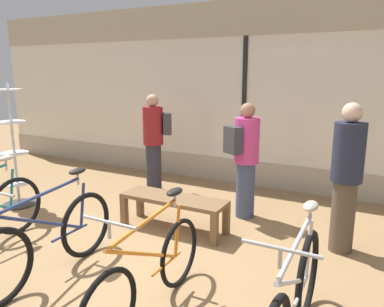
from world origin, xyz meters
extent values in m
plane|color=#99754C|center=(0.00, 0.00, 0.00)|extent=(24.00, 24.00, 0.00)
cube|color=#B2A893|center=(0.00, 3.42, 0.23)|extent=(12.00, 0.08, 0.45)
cube|color=silver|center=(0.00, 3.42, 1.52)|extent=(12.00, 0.04, 2.15)
cube|color=#B2A893|center=(0.00, 3.42, 2.90)|extent=(12.00, 0.08, 0.60)
cube|color=black|center=(0.00, 3.39, 1.52)|extent=(0.08, 0.02, 2.15)
torus|color=black|center=(-1.76, 0.07, 0.36)|extent=(0.06, 0.73, 0.73)
cylinder|color=#1E7A7F|center=(-1.76, 0.03, 0.60)|extent=(0.03, 0.11, 0.49)
cylinder|color=#1E7A7F|center=(-1.76, -0.16, 0.36)|extent=(0.03, 0.47, 0.03)
cylinder|color=#B2B2B7|center=(-1.76, -0.01, 0.91)|extent=(0.02, 0.02, 0.14)
ellipsoid|color=#B2A893|center=(-1.76, -0.01, 0.99)|extent=(0.11, 0.22, 0.06)
torus|color=black|center=(-0.57, 0.04, 0.36)|extent=(0.06, 0.72, 0.72)
cylinder|color=navy|center=(-0.57, -0.53, 0.60)|extent=(0.03, 1.00, 0.51)
cylinder|color=navy|center=(-0.57, 0.00, 0.60)|extent=(0.03, 0.11, 0.49)
cylinder|color=navy|center=(-0.57, -0.50, 0.88)|extent=(0.03, 0.93, 0.10)
cylinder|color=navy|center=(-0.57, -0.20, 0.36)|extent=(0.03, 0.48, 0.03)
cylinder|color=#B2B2B7|center=(-0.57, -0.04, 0.91)|extent=(0.02, 0.02, 0.14)
ellipsoid|color=black|center=(-0.57, -0.04, 0.99)|extent=(0.11, 0.22, 0.06)
torus|color=black|center=(0.63, 0.01, 0.33)|extent=(0.04, 0.66, 0.66)
cylinder|color=orange|center=(0.63, -0.54, 0.57)|extent=(0.03, 0.96, 0.51)
cylinder|color=orange|center=(0.63, -0.03, 0.57)|extent=(0.03, 0.11, 0.49)
cylinder|color=orange|center=(0.63, -0.51, 0.84)|extent=(0.03, 0.89, 0.10)
cylinder|color=orange|center=(0.63, -0.22, 0.33)|extent=(0.03, 0.46, 0.03)
cylinder|color=#B2B2B7|center=(0.63, -0.07, 0.88)|extent=(0.02, 0.02, 0.14)
ellipsoid|color=black|center=(0.63, -0.07, 0.96)|extent=(0.11, 0.22, 0.06)
cylinder|color=#B2B2B7|center=(0.63, -0.96, 0.94)|extent=(0.02, 0.02, 0.12)
cylinder|color=#ADADB2|center=(0.63, -0.96, 1.00)|extent=(0.46, 0.02, 0.02)
torus|color=black|center=(1.80, 0.09, 0.37)|extent=(0.05, 0.75, 0.75)
cylinder|color=#BCBCC1|center=(1.80, -0.47, 0.61)|extent=(0.03, 0.97, 0.51)
cylinder|color=#BCBCC1|center=(1.80, 0.05, 0.61)|extent=(0.03, 0.11, 0.49)
cylinder|color=#BCBCC1|center=(1.80, -0.44, 0.89)|extent=(0.03, 0.89, 0.10)
cylinder|color=#BCBCC1|center=(1.80, -0.14, 0.37)|extent=(0.03, 0.47, 0.03)
cylinder|color=#B2B2B7|center=(1.80, 0.01, 0.92)|extent=(0.02, 0.02, 0.14)
ellipsoid|color=#B2A893|center=(1.80, 0.01, 1.00)|extent=(0.11, 0.22, 0.06)
cylinder|color=#B2B2B7|center=(1.80, -0.88, 0.98)|extent=(0.02, 0.02, 0.12)
cylinder|color=#ADADB2|center=(1.80, -0.88, 1.04)|extent=(0.46, 0.02, 0.02)
cylinder|color=#333333|center=(-2.64, 0.76, 0.01)|extent=(0.48, 0.48, 0.03)
cylinder|color=silver|center=(-2.64, 0.76, 0.93)|extent=(0.04, 0.04, 1.86)
cylinder|color=white|center=(-2.64, 0.76, 0.35)|extent=(0.40, 0.40, 0.02)
cylinder|color=white|center=(-2.64, 0.76, 0.82)|extent=(0.40, 0.40, 0.02)
cylinder|color=white|center=(-2.64, 0.76, 1.29)|extent=(0.40, 0.40, 0.02)
cylinder|color=white|center=(-2.64, 0.76, 1.76)|extent=(0.40, 0.40, 0.02)
cube|color=brown|center=(-0.08, 1.09, 0.42)|extent=(1.40, 0.44, 0.05)
cube|color=brown|center=(-0.74, 0.91, 0.20)|extent=(0.08, 0.08, 0.39)
cube|color=brown|center=(0.58, 0.91, 0.20)|extent=(0.08, 0.08, 0.39)
cube|color=brown|center=(-0.74, 1.27, 0.20)|extent=(0.08, 0.08, 0.39)
cube|color=brown|center=(0.58, 1.27, 0.20)|extent=(0.08, 0.08, 0.39)
cylinder|color=#2D2D38|center=(-1.24, 2.39, 0.40)|extent=(0.36, 0.36, 0.80)
cylinder|color=maroon|center=(-1.24, 2.39, 1.12)|extent=(0.47, 0.47, 0.63)
sphere|color=tan|center=(-1.24, 2.39, 1.54)|extent=(0.21, 0.21, 0.21)
cube|color=#38383D|center=(-1.04, 2.52, 1.15)|extent=(0.25, 0.28, 0.36)
cylinder|color=#424C6B|center=(0.58, 1.95, 0.39)|extent=(0.36, 0.36, 0.78)
cylinder|color=#D13D84|center=(0.58, 1.95, 1.09)|extent=(0.47, 0.47, 0.62)
sphere|color=#9E7051|center=(0.58, 1.95, 1.50)|extent=(0.20, 0.20, 0.20)
cube|color=#38383D|center=(0.46, 1.74, 1.12)|extent=(0.28, 0.24, 0.36)
cylinder|color=brown|center=(1.91, 1.49, 0.41)|extent=(0.34, 0.34, 0.83)
cylinder|color=#23283D|center=(1.91, 1.49, 1.15)|extent=(0.44, 0.44, 0.65)
sphere|color=beige|center=(1.91, 1.49, 1.59)|extent=(0.21, 0.21, 0.21)
camera|label=1|loc=(2.26, -2.82, 2.02)|focal=35.00mm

